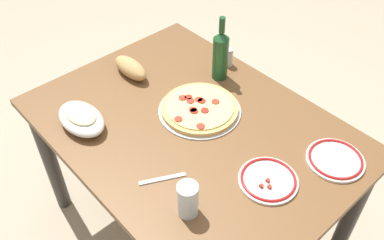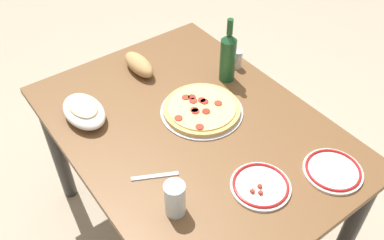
{
  "view_description": "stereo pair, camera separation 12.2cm",
  "coord_description": "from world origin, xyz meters",
  "px_view_note": "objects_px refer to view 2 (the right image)",
  "views": [
    {
      "loc": [
        0.9,
        -0.81,
        1.91
      ],
      "look_at": [
        0.0,
        0.0,
        0.77
      ],
      "focal_mm": 39.39,
      "sensor_mm": 36.0,
      "label": 1
    },
    {
      "loc": [
        0.98,
        -0.72,
        1.91
      ],
      "look_at": [
        0.0,
        0.0,
        0.77
      ],
      "focal_mm": 39.39,
      "sensor_mm": 36.0,
      "label": 2
    }
  ],
  "objects_px": {
    "baked_pasta_dish": "(84,110)",
    "bread_loaf": "(139,65)",
    "wine_bottle": "(228,56)",
    "water_glass": "(175,199)",
    "side_plate_far": "(333,170)",
    "spice_shaker": "(238,60)",
    "pepperoni_pizza": "(202,109)",
    "side_plate_near": "(261,186)",
    "dining_table": "(192,145)"
  },
  "relations": [
    {
      "from": "wine_bottle",
      "to": "spice_shaker",
      "type": "relative_size",
      "value": 3.47
    },
    {
      "from": "wine_bottle",
      "to": "bread_loaf",
      "type": "relative_size",
      "value": 1.48
    },
    {
      "from": "spice_shaker",
      "to": "pepperoni_pizza",
      "type": "bearing_deg",
      "value": -65.38
    },
    {
      "from": "water_glass",
      "to": "spice_shaker",
      "type": "height_order",
      "value": "water_glass"
    },
    {
      "from": "dining_table",
      "to": "side_plate_near",
      "type": "distance_m",
      "value": 0.41
    },
    {
      "from": "dining_table",
      "to": "side_plate_near",
      "type": "bearing_deg",
      "value": 1.24
    },
    {
      "from": "dining_table",
      "to": "wine_bottle",
      "type": "xyz_separation_m",
      "value": [
        -0.15,
        0.31,
        0.24
      ]
    },
    {
      "from": "wine_bottle",
      "to": "side_plate_far",
      "type": "bearing_deg",
      "value": -3.82
    },
    {
      "from": "wine_bottle",
      "to": "water_glass",
      "type": "height_order",
      "value": "wine_bottle"
    },
    {
      "from": "dining_table",
      "to": "bread_loaf",
      "type": "distance_m",
      "value": 0.46
    },
    {
      "from": "pepperoni_pizza",
      "to": "bread_loaf",
      "type": "xyz_separation_m",
      "value": [
        -0.39,
        -0.06,
        0.02
      ]
    },
    {
      "from": "baked_pasta_dish",
      "to": "side_plate_far",
      "type": "xyz_separation_m",
      "value": [
        0.79,
        0.59,
        -0.03
      ]
    },
    {
      "from": "pepperoni_pizza",
      "to": "side_plate_near",
      "type": "xyz_separation_m",
      "value": [
        0.43,
        -0.07,
        -0.01
      ]
    },
    {
      "from": "dining_table",
      "to": "baked_pasta_dish",
      "type": "relative_size",
      "value": 5.36
    },
    {
      "from": "wine_bottle",
      "to": "side_plate_near",
      "type": "distance_m",
      "value": 0.63
    },
    {
      "from": "water_glass",
      "to": "side_plate_near",
      "type": "xyz_separation_m",
      "value": [
        0.1,
        0.29,
        -0.06
      ]
    },
    {
      "from": "pepperoni_pizza",
      "to": "spice_shaker",
      "type": "relative_size",
      "value": 3.96
    },
    {
      "from": "dining_table",
      "to": "water_glass",
      "type": "height_order",
      "value": "water_glass"
    },
    {
      "from": "side_plate_far",
      "to": "spice_shaker",
      "type": "distance_m",
      "value": 0.7
    },
    {
      "from": "side_plate_far",
      "to": "spice_shaker",
      "type": "relative_size",
      "value": 2.45
    },
    {
      "from": "dining_table",
      "to": "spice_shaker",
      "type": "distance_m",
      "value": 0.47
    },
    {
      "from": "bread_loaf",
      "to": "dining_table",
      "type": "bearing_deg",
      "value": -2.38
    },
    {
      "from": "dining_table",
      "to": "bread_loaf",
      "type": "xyz_separation_m",
      "value": [
        -0.43,
        0.02,
        0.16
      ]
    },
    {
      "from": "side_plate_near",
      "to": "side_plate_far",
      "type": "height_order",
      "value": "side_plate_near"
    },
    {
      "from": "side_plate_far",
      "to": "side_plate_near",
      "type": "bearing_deg",
      "value": -112.09
    },
    {
      "from": "pepperoni_pizza",
      "to": "water_glass",
      "type": "relative_size",
      "value": 2.64
    },
    {
      "from": "pepperoni_pizza",
      "to": "side_plate_near",
      "type": "distance_m",
      "value": 0.44
    },
    {
      "from": "bread_loaf",
      "to": "spice_shaker",
      "type": "xyz_separation_m",
      "value": [
        0.24,
        0.38,
        0.0
      ]
    },
    {
      "from": "baked_pasta_dish",
      "to": "water_glass",
      "type": "height_order",
      "value": "water_glass"
    },
    {
      "from": "spice_shaker",
      "to": "wine_bottle",
      "type": "bearing_deg",
      "value": -69.37
    },
    {
      "from": "bread_loaf",
      "to": "pepperoni_pizza",
      "type": "bearing_deg",
      "value": 9.21
    },
    {
      "from": "water_glass",
      "to": "baked_pasta_dish",
      "type": "bearing_deg",
      "value": -176.17
    },
    {
      "from": "bread_loaf",
      "to": "baked_pasta_dish",
      "type": "bearing_deg",
      "value": -68.04
    },
    {
      "from": "wine_bottle",
      "to": "bread_loaf",
      "type": "distance_m",
      "value": 0.41
    },
    {
      "from": "baked_pasta_dish",
      "to": "side_plate_near",
      "type": "height_order",
      "value": "baked_pasta_dish"
    },
    {
      "from": "dining_table",
      "to": "spice_shaker",
      "type": "height_order",
      "value": "spice_shaker"
    },
    {
      "from": "wine_bottle",
      "to": "spice_shaker",
      "type": "height_order",
      "value": "wine_bottle"
    },
    {
      "from": "baked_pasta_dish",
      "to": "side_plate_near",
      "type": "bearing_deg",
      "value": 25.86
    },
    {
      "from": "baked_pasta_dish",
      "to": "water_glass",
      "type": "relative_size",
      "value": 1.84
    },
    {
      "from": "side_plate_near",
      "to": "dining_table",
      "type": "bearing_deg",
      "value": -178.76
    },
    {
      "from": "side_plate_far",
      "to": "wine_bottle",
      "type": "bearing_deg",
      "value": 176.18
    },
    {
      "from": "dining_table",
      "to": "baked_pasta_dish",
      "type": "height_order",
      "value": "baked_pasta_dish"
    },
    {
      "from": "pepperoni_pizza",
      "to": "wine_bottle",
      "type": "bearing_deg",
      "value": 116.23
    },
    {
      "from": "baked_pasta_dish",
      "to": "bread_loaf",
      "type": "relative_size",
      "value": 1.17
    },
    {
      "from": "wine_bottle",
      "to": "side_plate_far",
      "type": "distance_m",
      "value": 0.66
    },
    {
      "from": "baked_pasta_dish",
      "to": "side_plate_far",
      "type": "bearing_deg",
      "value": 36.68
    },
    {
      "from": "dining_table",
      "to": "water_glass",
      "type": "xyz_separation_m",
      "value": [
        0.29,
        -0.28,
        0.18
      ]
    },
    {
      "from": "side_plate_far",
      "to": "spice_shaker",
      "type": "bearing_deg",
      "value": 168.57
    },
    {
      "from": "pepperoni_pizza",
      "to": "water_glass",
      "type": "height_order",
      "value": "water_glass"
    },
    {
      "from": "pepperoni_pizza",
      "to": "wine_bottle",
      "type": "xyz_separation_m",
      "value": [
        -0.11,
        0.23,
        0.11
      ]
    }
  ]
}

